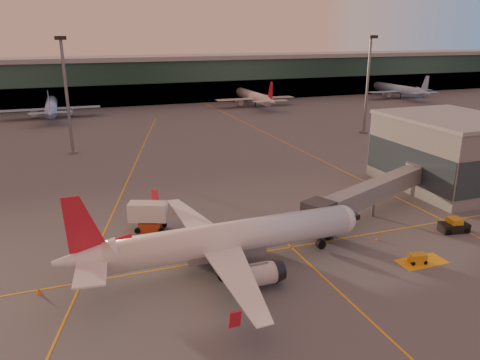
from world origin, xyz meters
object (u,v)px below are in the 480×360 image
object	(u,v)px
main_airplane	(223,240)
gpu_cart	(418,259)
catering_truck	(149,215)
pushback_tug	(454,226)

from	to	relation	value
main_airplane	gpu_cart	world-z (taller)	main_airplane
main_airplane	catering_truck	world-z (taller)	main_airplane
gpu_cart	pushback_tug	xyz separation A→B (m)	(11.06, 5.76, 0.23)
pushback_tug	catering_truck	bearing A→B (deg)	168.69
main_airplane	gpu_cart	distance (m)	23.38
main_airplane	catering_truck	size ratio (longest dim) A/B	6.33
main_airplane	pushback_tug	bearing A→B (deg)	-2.89
catering_truck	gpu_cart	bearing A→B (deg)	-14.39
main_airplane	pushback_tug	world-z (taller)	main_airplane
main_airplane	gpu_cart	bearing A→B (deg)	-18.17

